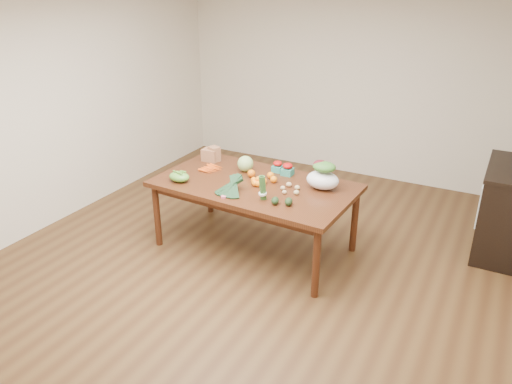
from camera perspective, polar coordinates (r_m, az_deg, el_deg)
The scene contains 25 objects.
floor at distance 5.10m, azimuth -1.02°, elevation -8.53°, with size 6.00×6.00×0.00m, color #54391D.
room_walls at distance 4.52m, azimuth -1.15°, elevation 6.08°, with size 5.02×6.02×2.70m.
dining_table at distance 5.25m, azimuth -0.15°, elevation -2.77°, with size 2.02×1.12×0.75m, color #482310.
cabinet at distance 5.78m, azimuth 26.76°, elevation -1.87°, with size 0.52×1.02×0.94m, color black.
dish_towel at distance 5.60m, azimuth 24.21°, elevation -1.26°, with size 0.02×0.28×0.45m, color white.
paper_bag at distance 5.71m, azimuth -5.24°, elevation 4.37°, with size 0.24×0.20×0.17m, color #A37149, non-canonical shape.
cabbage at distance 5.38m, azimuth -1.22°, elevation 3.25°, with size 0.17×0.17×0.17m, color #9EBA6B.
strawberry_basket_a at distance 5.38m, azimuth 2.48°, elevation 2.82°, with size 0.11×0.11×0.10m, color red, non-canonical shape.
strawberry_basket_b at distance 5.30m, azimuth 3.62°, elevation 2.49°, with size 0.11×0.11×0.10m, color red, non-canonical shape.
orange_a at distance 5.23m, azimuth -0.53°, elevation 2.14°, with size 0.08×0.08×0.08m, color #E5530E.
orange_b at distance 5.20m, azimuth 1.67°, elevation 1.92°, with size 0.07×0.07×0.07m, color orange.
orange_c at distance 5.10m, azimuth 2.03°, elevation 1.45°, with size 0.07×0.07×0.07m, color orange.
mandarin_cluster at distance 5.04m, azimuth 0.29°, elevation 1.31°, with size 0.18×0.18×0.10m, color orange, non-canonical shape.
carrots at distance 5.46m, azimuth -5.05°, elevation 2.66°, with size 0.22×0.24×0.03m, color orange, non-canonical shape.
snap_pea_bag at distance 5.19m, azimuth -8.76°, elevation 1.73°, with size 0.22×0.17×0.10m, color #6CA939.
kale_bunch at distance 4.82m, azimuth -3.09°, elevation 0.62°, with size 0.32×0.40×0.16m, color black, non-canonical shape.
asparagus_bundle at distance 4.68m, azimuth 0.77°, elevation 0.49°, with size 0.08×0.08×0.25m, color #45823B, non-canonical shape.
potato_a at distance 4.94m, azimuth 3.09°, elevation 0.46°, with size 0.05×0.04×0.04m, color tan.
potato_b at distance 4.85m, azimuth 3.27°, elevation -0.01°, with size 0.05×0.04×0.04m, color #DBB17E.
potato_c at distance 4.95m, azimuth 4.74°, elevation 0.51°, with size 0.06×0.05×0.05m, color tan.
potato_d at distance 5.01m, azimuth 3.78°, elevation 0.86°, with size 0.06×0.05×0.05m, color tan.
potato_e at distance 4.84m, azimuth 4.64°, elevation -0.05°, with size 0.06×0.05×0.05m, color tan.
avocado_a at distance 4.63m, azimuth 2.19°, elevation -0.99°, with size 0.07×0.10×0.07m, color black.
avocado_b at distance 4.61m, azimuth 3.75°, elevation -1.10°, with size 0.07×0.11×0.07m, color black.
salad_bag at distance 4.97m, azimuth 7.64°, elevation 1.75°, with size 0.33×0.25×0.25m, color white, non-canonical shape.
Camera 1 is at (2.09, -3.76, 2.73)m, focal length 35.00 mm.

